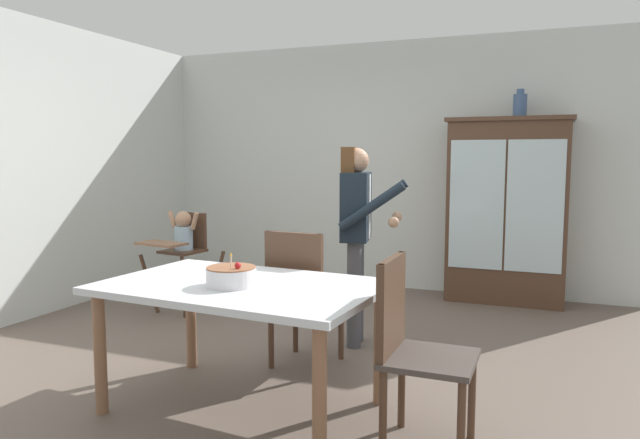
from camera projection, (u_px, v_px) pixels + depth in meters
name	position (u px, v px, depth m)	size (l,w,h in m)	color
ground_plane	(285.00, 361.00, 4.18)	(6.24, 6.24, 0.00)	#66564C
wall_back	(384.00, 166.00, 6.47)	(5.32, 0.06, 2.70)	silver
wall_left	(6.00, 169.00, 4.99)	(0.06, 5.32, 2.70)	silver
china_cabinet	(506.00, 210.00, 5.78)	(1.19, 0.48, 1.84)	#4C3323
ceramic_vase	(520.00, 105.00, 5.64)	(0.13, 0.13, 0.27)	#3D567F
high_chair_with_toddler	(183.00, 243.00, 5.47)	(0.65, 0.74, 0.95)	#4C3323
adult_person	(357.00, 221.00, 4.45)	(0.57, 0.55, 1.53)	#47474C
dining_table	(242.00, 298.00, 3.33)	(1.63, 1.11, 0.74)	silver
birthday_cake	(231.00, 276.00, 3.25)	(0.28, 0.28, 0.19)	white
dining_chair_far_side	(300.00, 289.00, 3.98)	(0.46, 0.46, 0.96)	#4C3323
dining_chair_right_end	(410.00, 339.00, 2.90)	(0.44, 0.44, 0.96)	#4C3323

